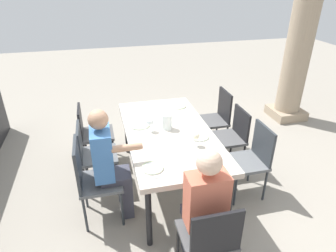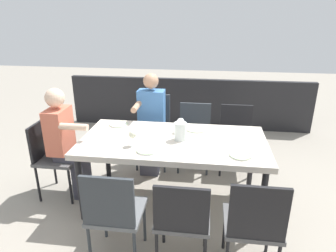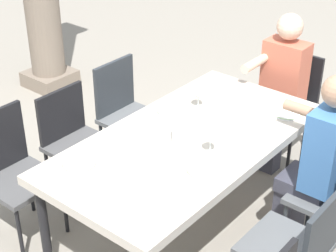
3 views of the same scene
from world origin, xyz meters
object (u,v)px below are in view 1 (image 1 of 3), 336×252
(plate_1, at_px, (140,125))
(chair_mid_north, at_px, (231,135))
(stone_column_near, at_px, (301,38))
(plate_0, at_px, (178,106))
(chair_west_north, at_px, (216,116))
(water_pitcher, at_px, (167,122))
(chair_west_south, at_px, (91,131))
(diner_man_white, at_px, (110,163))
(wine_glass_2, at_px, (196,136))
(plate_3, at_px, (152,168))
(diner_woman_green, at_px, (203,206))
(plate_2, at_px, (199,136))
(chair_east_south, at_px, (91,177))
(dining_table, at_px, (169,136))
(chair_head_east, at_px, (210,237))
(chair_east_north, at_px, (252,156))
(wine_glass_1, at_px, (150,122))
(chair_mid_south, at_px, (92,152))

(plate_1, bearing_deg, chair_mid_north, 88.02)
(stone_column_near, height_order, plate_0, stone_column_near)
(chair_west_north, height_order, water_pitcher, water_pitcher)
(chair_west_south, bearing_deg, diner_man_white, 9.80)
(wine_glass_2, bearing_deg, plate_3, -60.20)
(chair_west_south, relative_size, stone_column_near, 0.29)
(diner_woman_green, distance_m, plate_3, 0.62)
(plate_2, bearing_deg, diner_man_white, -80.83)
(chair_east_south, height_order, plate_1, chair_east_south)
(plate_1, bearing_deg, diner_woman_green, 12.54)
(plate_3, bearing_deg, diner_woman_green, 33.44)
(dining_table, xyz_separation_m, chair_east_south, (0.38, -0.92, -0.16))
(chair_head_east, bearing_deg, plate_3, -154.55)
(dining_table, distance_m, diner_woman_green, 1.20)
(chair_head_east, bearing_deg, chair_west_north, 156.52)
(chair_mid_north, bearing_deg, plate_3, -55.09)
(chair_head_east, bearing_deg, water_pitcher, -179.77)
(diner_man_white, bearing_deg, chair_east_south, -90.84)
(chair_east_south, bearing_deg, chair_west_north, 121.05)
(chair_east_north, relative_size, wine_glass_1, 5.48)
(chair_west_south, distance_m, wine_glass_1, 1.05)
(plate_1, bearing_deg, diner_man_white, -34.10)
(plate_1, bearing_deg, chair_mid_south, -85.98)
(chair_west_north, distance_m, stone_column_near, 2.07)
(dining_table, bearing_deg, plate_3, -25.77)
(dining_table, distance_m, plate_3, 0.77)
(chair_west_south, xyz_separation_m, chair_east_south, (1.11, -0.01, 0.05))
(chair_mid_north, distance_m, plate_2, 0.78)
(chair_head_east, height_order, plate_0, chair_head_east)
(chair_east_south, relative_size, water_pitcher, 5.16)
(chair_east_south, height_order, water_pitcher, chair_east_south)
(diner_man_white, relative_size, plate_1, 5.27)
(dining_table, relative_size, chair_head_east, 2.18)
(chair_west_north, height_order, wine_glass_1, wine_glass_1)
(chair_east_south, bearing_deg, stone_column_near, 116.81)
(stone_column_near, bearing_deg, wine_glass_1, -64.39)
(wine_glass_1, distance_m, water_pitcher, 0.21)
(plate_0, bearing_deg, chair_head_east, -8.44)
(chair_west_north, relative_size, wine_glass_1, 5.58)
(chair_west_north, height_order, chair_west_south, chair_west_north)
(chair_west_north, bearing_deg, wine_glass_1, -59.15)
(chair_mid_south, height_order, chair_east_south, chair_east_south)
(chair_mid_north, bearing_deg, plate_2, -56.90)
(dining_table, relative_size, stone_column_near, 0.65)
(diner_woman_green, bearing_deg, diner_man_white, -138.31)
(chair_west_south, distance_m, diner_woman_green, 2.14)
(chair_west_north, xyz_separation_m, wine_glass_2, (1.11, -0.72, 0.37))
(stone_column_near, bearing_deg, chair_west_north, -68.12)
(chair_west_south, xyz_separation_m, chair_head_east, (2.12, 0.91, 0.01))
(plate_1, bearing_deg, wine_glass_2, 40.55)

